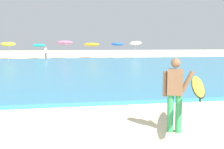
{
  "coord_description": "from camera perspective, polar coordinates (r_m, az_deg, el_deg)",
  "views": [
    {
      "loc": [
        -0.37,
        -4.89,
        2.06
      ],
      "look_at": [
        1.24,
        3.58,
        1.1
      ],
      "focal_mm": 44.99,
      "sensor_mm": 36.0,
      "label": 1
    }
  ],
  "objects": [
    {
      "name": "beach_umbrella_4",
      "position": [
        39.22,
        -4.15,
        6.11
      ],
      "size": [
        2.18,
        2.19,
        2.17
      ],
      "color": "beige",
      "rests_on": "ground"
    },
    {
      "name": "beach_umbrella_2",
      "position": [
        39.76,
        -14.64,
        5.75
      ],
      "size": [
        1.82,
        1.82,
        2.01
      ],
      "color": "beige",
      "rests_on": "ground"
    },
    {
      "name": "beach_umbrella_1",
      "position": [
        38.83,
        -20.36,
        5.82
      ],
      "size": [
        1.89,
        1.92,
        2.28
      ],
      "color": "beige",
      "rests_on": "ground"
    },
    {
      "name": "beach_umbrella_3",
      "position": [
        38.51,
        -9.62,
        6.4
      ],
      "size": [
        2.19,
        2.2,
        2.45
      ],
      "color": "beige",
      "rests_on": "ground"
    },
    {
      "name": "sea",
      "position": [
        23.11,
        -9.81,
        1.32
      ],
      "size": [
        120.0,
        28.0,
        0.14
      ],
      "primitive_type": "cube",
      "color": "teal",
      "rests_on": "ground"
    },
    {
      "name": "beachgoer_near_row_left",
      "position": [
        38.39,
        -13.3,
        4.37
      ],
      "size": [
        0.32,
        0.2,
        1.58
      ],
      "color": "#383842",
      "rests_on": "ground"
    },
    {
      "name": "beach_umbrella_6",
      "position": [
        41.51,
        4.85,
        6.39
      ],
      "size": [
        1.8,
        1.84,
        2.46
      ],
      "color": "beige",
      "rests_on": "ground"
    },
    {
      "name": "beach_umbrella_5",
      "position": [
        38.87,
        1.16,
        6.2
      ],
      "size": [
        1.74,
        1.76,
        2.24
      ],
      "color": "beige",
      "rests_on": "ground"
    },
    {
      "name": "surfer_with_board",
      "position": [
        6.6,
        14.55,
        -2.9
      ],
      "size": [
        1.34,
        2.33,
        1.73
      ],
      "color": "#338E56",
      "rests_on": "ground"
    }
  ]
}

